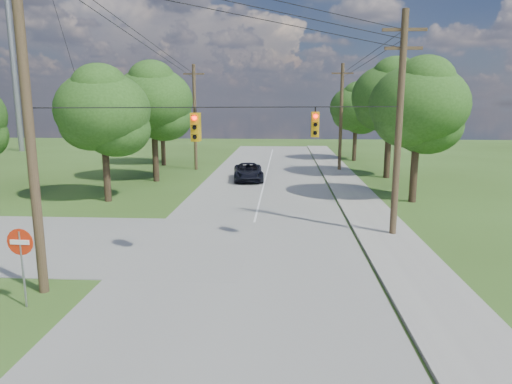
# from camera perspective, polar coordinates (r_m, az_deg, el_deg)

# --- Properties ---
(ground) EXTENTS (140.00, 140.00, 0.00)m
(ground) POSITION_cam_1_polar(r_m,az_deg,el_deg) (15.61, -10.21, -13.14)
(ground) COLOR #32501A
(ground) RESTS_ON ground
(main_road) EXTENTS (10.00, 100.00, 0.03)m
(main_road) POSITION_cam_1_polar(r_m,az_deg,el_deg) (19.91, -1.15, -7.52)
(main_road) COLOR gray
(main_road) RESTS_ON ground
(sidewalk_east) EXTENTS (2.60, 100.00, 0.12)m
(sidewalk_east) POSITION_cam_1_polar(r_m,az_deg,el_deg) (20.50, 18.03, -7.40)
(sidewalk_east) COLOR #9F9D94
(sidewalk_east) RESTS_ON ground
(pole_sw) EXTENTS (2.00, 0.32, 12.00)m
(pole_sw) POSITION_cam_1_polar(r_m,az_deg,el_deg) (16.38, -26.70, 9.47)
(pole_sw) COLOR #4D3D27
(pole_sw) RESTS_ON ground
(pole_ne) EXTENTS (2.00, 0.32, 10.50)m
(pole_ne) POSITION_cam_1_polar(r_m,az_deg,el_deg) (22.49, 17.45, 8.28)
(pole_ne) COLOR #4D3D27
(pole_ne) RESTS_ON ground
(pole_north_e) EXTENTS (2.00, 0.32, 10.00)m
(pole_north_e) POSITION_cam_1_polar(r_m,az_deg,el_deg) (44.16, 10.58, 9.23)
(pole_north_e) COLOR #4D3D27
(pole_north_e) RESTS_ON ground
(pole_north_w) EXTENTS (2.00, 0.32, 10.00)m
(pole_north_w) POSITION_cam_1_polar(r_m,az_deg,el_deg) (44.66, -7.65, 9.33)
(pole_north_w) COLOR #4D3D27
(pole_north_w) RESTS_ON ground
(power_lines) EXTENTS (13.93, 29.62, 4.93)m
(power_lines) POSITION_cam_1_polar(r_m,az_deg,el_deg) (25.60, -1.17, 17.30)
(power_lines) COLOR black
(power_lines) RESTS_ON ground
(traffic_signals) EXTENTS (4.91, 3.27, 1.05)m
(traffic_signals) POSITION_cam_1_polar(r_m,az_deg,el_deg) (18.29, 0.39, 8.36)
(traffic_signals) COLOR #C4920B
(traffic_signals) RESTS_ON ground
(tree_w_near) EXTENTS (6.00, 6.00, 8.40)m
(tree_w_near) POSITION_cam_1_polar(r_m,az_deg,el_deg) (31.05, -18.62, 9.66)
(tree_w_near) COLOR #413020
(tree_w_near) RESTS_ON ground
(tree_w_mid) EXTENTS (6.40, 6.40, 9.22)m
(tree_w_mid) POSITION_cam_1_polar(r_m,az_deg,el_deg) (38.30, -12.74, 11.08)
(tree_w_mid) COLOR #413020
(tree_w_mid) RESTS_ON ground
(tree_w_far) EXTENTS (6.00, 6.00, 8.73)m
(tree_w_far) POSITION_cam_1_polar(r_m,az_deg,el_deg) (48.47, -11.73, 10.65)
(tree_w_far) COLOR #413020
(tree_w_far) RESTS_ON ground
(tree_e_near) EXTENTS (6.20, 6.20, 8.81)m
(tree_e_near) POSITION_cam_1_polar(r_m,az_deg,el_deg) (31.00, 19.64, 10.20)
(tree_e_near) COLOR #413020
(tree_e_near) RESTS_ON ground
(tree_e_mid) EXTENTS (6.60, 6.60, 9.64)m
(tree_e_mid) POSITION_cam_1_polar(r_m,az_deg,el_deg) (40.82, 16.48, 11.34)
(tree_e_mid) COLOR #413020
(tree_e_mid) RESTS_ON ground
(tree_e_far) EXTENTS (5.80, 5.80, 8.32)m
(tree_e_far) POSITION_cam_1_polar(r_m,az_deg,el_deg) (52.43, 12.41, 10.27)
(tree_e_far) COLOR #413020
(tree_e_far) RESTS_ON ground
(car_main_north) EXTENTS (2.89, 5.35, 1.42)m
(car_main_north) POSITION_cam_1_polar(r_m,az_deg,el_deg) (38.09, -0.97, 2.53)
(car_main_north) COLOR black
(car_main_north) RESTS_ON main_road
(do_not_enter_sign) EXTENTS (0.86, 0.09, 2.57)m
(do_not_enter_sign) POSITION_cam_1_polar(r_m,az_deg,el_deg) (15.99, -27.32, -6.54)
(do_not_enter_sign) COLOR gray
(do_not_enter_sign) RESTS_ON ground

